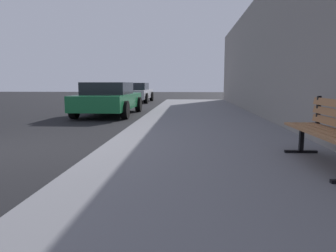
% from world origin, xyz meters
% --- Properties ---
extents(sidewalk, '(4.00, 32.00, 0.15)m').
position_xyz_m(sidewalk, '(4.00, 0.00, 0.07)').
color(sidewalk, slate).
rests_on(sidewalk, ground_plane).
extents(bench, '(0.55, 1.77, 0.89)m').
position_xyz_m(bench, '(5.39, -1.11, 0.66)').
color(bench, '#9E6B42').
rests_on(bench, sidewalk).
extents(car_green, '(2.03, 4.50, 1.27)m').
position_xyz_m(car_green, '(0.41, 6.71, 0.65)').
color(car_green, '#196638').
rests_on(car_green, ground_plane).
extents(car_silver, '(1.95, 4.51, 1.27)m').
position_xyz_m(car_silver, '(0.00, 15.18, 0.65)').
color(car_silver, '#B7B7BF').
rests_on(car_silver, ground_plane).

